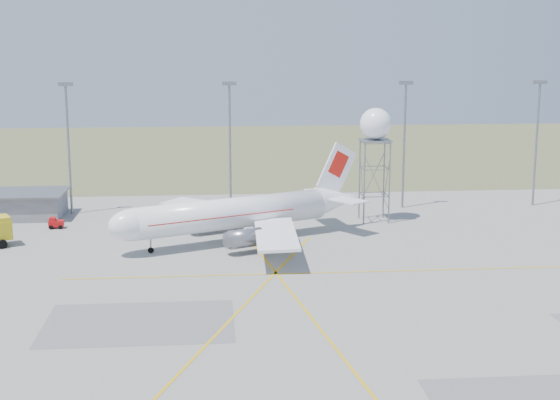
{
  "coord_description": "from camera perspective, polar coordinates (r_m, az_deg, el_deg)",
  "views": [
    {
      "loc": [
        -12.82,
        -56.4,
        25.87
      ],
      "look_at": [
        -4.36,
        40.0,
        6.74
      ],
      "focal_mm": 50.0,
      "sensor_mm": 36.0,
      "label": 1
    }
  ],
  "objects": [
    {
      "name": "mast_a",
      "position": [
        125.15,
        -15.24,
        4.46
      ],
      "size": [
        2.2,
        0.5,
        20.5
      ],
      "color": "slate",
      "rests_on": "ground"
    },
    {
      "name": "grass_strip",
      "position": [
        198.51,
        -1.27,
        3.69
      ],
      "size": [
        400.0,
        120.0,
        0.03
      ],
      "primitive_type": "cube",
      "color": "#5A6738",
      "rests_on": "ground"
    },
    {
      "name": "building_grey",
      "position": [
        126.89,
        -19.61,
        -0.33
      ],
      "size": [
        19.0,
        10.0,
        3.9
      ],
      "color": "gray",
      "rests_on": "ground"
    },
    {
      "name": "ground",
      "position": [
        63.36,
        7.3,
        -13.01
      ],
      "size": [
        400.0,
        400.0,
        0.0
      ],
      "primitive_type": "plane",
      "color": "#989993",
      "rests_on": "ground"
    },
    {
      "name": "mast_b",
      "position": [
        123.21,
        -3.69,
        4.73
      ],
      "size": [
        2.2,
        0.5,
        20.5
      ],
      "color": "slate",
      "rests_on": "ground"
    },
    {
      "name": "baggage_tug",
      "position": [
        117.24,
        -16.07,
        -1.7
      ],
      "size": [
        2.17,
        1.78,
        1.62
      ],
      "rotation": [
        0.0,
        0.0,
        0.05
      ],
      "color": "#B70D0F",
      "rests_on": "ground"
    },
    {
      "name": "radar_tower",
      "position": [
        116.76,
        6.95,
        3.06
      ],
      "size": [
        4.7,
        4.7,
        17.0
      ],
      "color": "slate",
      "rests_on": "ground"
    },
    {
      "name": "airliner_main",
      "position": [
        104.46,
        -3.24,
        -1.01
      ],
      "size": [
        35.16,
        32.77,
        12.57
      ],
      "rotation": [
        0.0,
        0.0,
        3.56
      ],
      "color": "white",
      "rests_on": "ground"
    },
    {
      "name": "mast_c",
      "position": [
        126.97,
        9.1,
        4.8
      ],
      "size": [
        2.2,
        0.5,
        20.5
      ],
      "color": "slate",
      "rests_on": "ground"
    },
    {
      "name": "mast_d",
      "position": [
        134.02,
        18.29,
        4.71
      ],
      "size": [
        2.2,
        0.5,
        20.5
      ],
      "color": "slate",
      "rests_on": "ground"
    }
  ]
}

